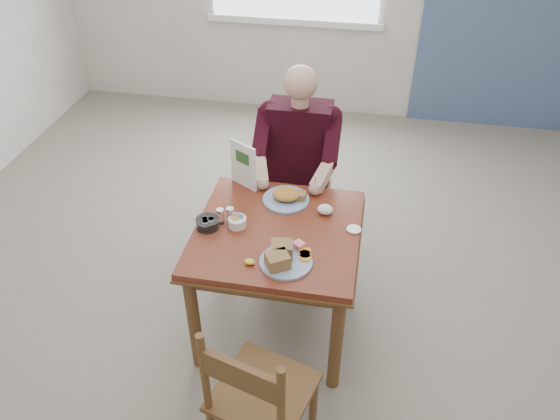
% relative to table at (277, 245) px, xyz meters
% --- Properties ---
extents(floor, '(6.00, 6.00, 0.00)m').
position_rel_table_xyz_m(floor, '(0.00, 0.00, -0.64)').
color(floor, '#726A5C').
rests_on(floor, ground).
extents(lemon_wedge, '(0.06, 0.04, 0.03)m').
position_rel_table_xyz_m(lemon_wedge, '(-0.08, -0.30, 0.13)').
color(lemon_wedge, yellow).
rests_on(lemon_wedge, table).
extents(napkin, '(0.10, 0.09, 0.06)m').
position_rel_table_xyz_m(napkin, '(0.24, 0.19, 0.14)').
color(napkin, white).
rests_on(napkin, table).
extents(metal_dish, '(0.10, 0.10, 0.01)m').
position_rel_table_xyz_m(metal_dish, '(0.41, 0.07, 0.12)').
color(metal_dish, silver).
rests_on(metal_dish, table).
extents(table, '(0.92, 0.92, 0.75)m').
position_rel_table_xyz_m(table, '(0.00, 0.00, 0.00)').
color(table, maroon).
rests_on(table, ground).
extents(chair_far, '(0.42, 0.42, 0.95)m').
position_rel_table_xyz_m(chair_far, '(0.00, 0.80, -0.16)').
color(chair_far, brown).
rests_on(chair_far, ground).
extents(chair_near, '(0.52, 0.52, 0.95)m').
position_rel_table_xyz_m(chair_near, '(0.08, -0.87, -0.16)').
color(chair_near, brown).
rests_on(chair_near, ground).
extents(diner, '(0.53, 0.56, 1.39)m').
position_rel_table_xyz_m(diner, '(0.00, 0.71, 0.17)').
color(diner, gray).
rests_on(diner, chair_far).
extents(near_plate, '(0.36, 0.36, 0.09)m').
position_rel_table_xyz_m(near_plate, '(0.08, -0.25, 0.15)').
color(near_plate, white).
rests_on(near_plate, table).
extents(far_plate, '(0.30, 0.30, 0.07)m').
position_rel_table_xyz_m(far_plate, '(0.01, 0.28, 0.14)').
color(far_plate, white).
rests_on(far_plate, table).
extents(caddy, '(0.12, 0.12, 0.08)m').
position_rel_table_xyz_m(caddy, '(-0.22, -0.01, 0.14)').
color(caddy, white).
rests_on(caddy, table).
extents(shakers, '(0.10, 0.07, 0.09)m').
position_rel_table_xyz_m(shakers, '(-0.29, 0.01, 0.16)').
color(shakers, white).
rests_on(shakers, table).
extents(creamer, '(0.15, 0.15, 0.06)m').
position_rel_table_xyz_m(creamer, '(-0.38, -0.05, 0.14)').
color(creamer, white).
rests_on(creamer, table).
extents(menu, '(0.18, 0.11, 0.29)m').
position_rel_table_xyz_m(menu, '(-0.28, 0.38, 0.26)').
color(menu, white).
rests_on(menu, table).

